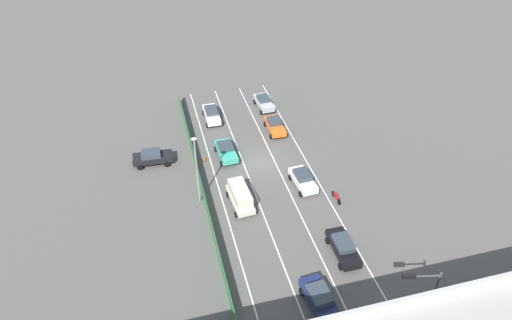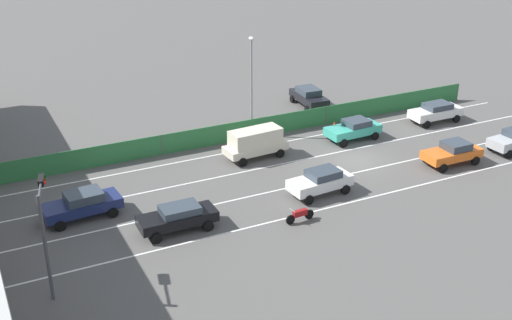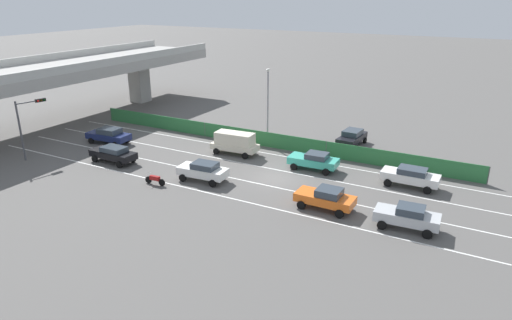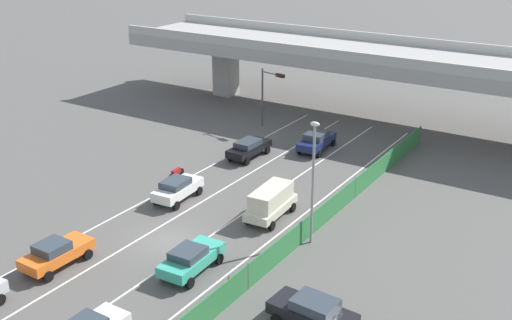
# 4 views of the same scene
# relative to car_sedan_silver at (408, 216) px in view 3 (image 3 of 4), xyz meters

# --- Properties ---
(ground_plane) EXTENTS (300.00, 300.00, 0.00)m
(ground_plane) POSITION_rel_car_sedan_silver_xyz_m (3.77, 11.67, -0.91)
(ground_plane) COLOR #565451
(lane_line_left_edge) EXTENTS (0.14, 46.44, 0.01)m
(lane_line_left_edge) POSITION_rel_car_sedan_silver_xyz_m (-1.59, 16.88, -0.91)
(lane_line_left_edge) COLOR silver
(lane_line_left_edge) RESTS_ON ground
(lane_line_mid_left) EXTENTS (0.14, 46.44, 0.01)m
(lane_line_mid_left) POSITION_rel_car_sedan_silver_xyz_m (1.98, 16.88, -0.91)
(lane_line_mid_left) COLOR silver
(lane_line_mid_left) RESTS_ON ground
(lane_line_mid_right) EXTENTS (0.14, 46.44, 0.01)m
(lane_line_mid_right) POSITION_rel_car_sedan_silver_xyz_m (5.55, 16.88, -0.91)
(lane_line_mid_right) COLOR silver
(lane_line_mid_right) RESTS_ON ground
(lane_line_right_edge) EXTENTS (0.14, 46.44, 0.01)m
(lane_line_right_edge) POSITION_rel_car_sedan_silver_xyz_m (9.13, 16.88, -0.91)
(lane_line_right_edge) COLOR silver
(lane_line_right_edge) RESTS_ON ground
(elevated_overpass) EXTENTS (53.04, 10.45, 7.74)m
(elevated_overpass) POSITION_rel_car_sedan_silver_xyz_m (3.77, 42.10, 5.11)
(elevated_overpass) COLOR #A09E99
(elevated_overpass) RESTS_ON ground
(green_fence) EXTENTS (0.10, 42.54, 1.57)m
(green_fence) POSITION_rel_car_sedan_silver_xyz_m (10.96, 16.88, -0.13)
(green_fence) COLOR #2D753D
(green_fence) RESTS_ON ground
(car_sedan_silver) EXTENTS (2.13, 4.32, 1.66)m
(car_sedan_silver) POSITION_rel_car_sedan_silver_xyz_m (0.00, 0.00, 0.00)
(car_sedan_silver) COLOR #B7BABC
(car_sedan_silver) RESTS_ON ground
(car_sedan_navy) EXTENTS (2.34, 4.81, 1.67)m
(car_sedan_navy) POSITION_rel_car_sedan_silver_xyz_m (3.98, 31.36, 0.01)
(car_sedan_navy) COLOR navy
(car_sedan_navy) RESTS_ON ground
(car_hatchback_white) EXTENTS (2.20, 4.35, 1.64)m
(car_hatchback_white) POSITION_rel_car_sedan_silver_xyz_m (0.32, 16.79, 0.01)
(car_hatchback_white) COLOR silver
(car_hatchback_white) RESTS_ON ground
(car_taxi_teal) EXTENTS (2.23, 4.47, 1.59)m
(car_taxi_teal) POSITION_rel_car_sedan_silver_xyz_m (7.21, 9.58, -0.02)
(car_taxi_teal) COLOR teal
(car_taxi_teal) RESTS_ON ground
(car_van_cream) EXTENTS (2.28, 4.75, 2.18)m
(car_van_cream) POSITION_rel_car_sedan_silver_xyz_m (7.45, 17.99, 0.32)
(car_van_cream) COLOR beige
(car_van_cream) RESTS_ON ground
(car_sedan_black) EXTENTS (1.97, 4.63, 1.55)m
(car_sedan_black) POSITION_rel_car_sedan_silver_xyz_m (-0.02, 26.70, -0.03)
(car_sedan_black) COLOR black
(car_sedan_black) RESTS_ON ground
(car_sedan_white) EXTENTS (1.98, 4.57, 1.62)m
(car_sedan_white) POSITION_rel_car_sedan_silver_xyz_m (7.41, 1.24, 0.01)
(car_sedan_white) COLOR white
(car_sedan_white) RESTS_ON ground
(car_taxi_orange) EXTENTS (2.07, 4.33, 1.63)m
(car_taxi_orange) POSITION_rel_car_sedan_silver_xyz_m (0.20, 5.85, -0.02)
(car_taxi_orange) COLOR orange
(car_taxi_orange) RESTS_ON ground
(motorcycle) EXTENTS (0.60, 1.95, 0.93)m
(motorcycle) POSITION_rel_car_sedan_silver_xyz_m (-2.29, 19.82, -0.45)
(motorcycle) COLOR black
(motorcycle) RESTS_ON ground
(parked_sedan_dark) EXTENTS (4.50, 2.28, 1.65)m
(parked_sedan_dark) POSITION_rel_car_sedan_silver_xyz_m (15.54, 8.70, 0.01)
(parked_sedan_dark) COLOR black
(parked_sedan_dark) RESTS_ON ground
(traffic_light) EXTENTS (2.83, 0.90, 5.71)m
(traffic_light) POSITION_rel_car_sedan_silver_xyz_m (-2.72, 34.36, 3.07)
(traffic_light) COLOR #47474C
(traffic_light) RESTS_ON ground
(street_lamp) EXTENTS (0.60, 0.36, 7.97)m
(street_lamp) POSITION_rel_car_sedan_silver_xyz_m (11.37, 16.40, 3.86)
(street_lamp) COLOR gray
(street_lamp) RESTS_ON ground
(traffic_cone) EXTENTS (0.47, 0.47, 0.62)m
(traffic_cone) POSITION_rel_car_sedan_silver_xyz_m (9.80, 9.66, -0.63)
(traffic_cone) COLOR orange
(traffic_cone) RESTS_ON ground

